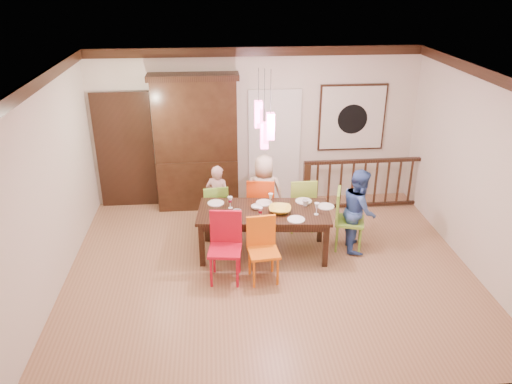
{
  "coord_description": "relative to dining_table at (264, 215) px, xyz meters",
  "views": [
    {
      "loc": [
        -0.76,
        -6.35,
        4.15
      ],
      "look_at": [
        -0.16,
        0.52,
        1.03
      ],
      "focal_mm": 35.0,
      "sensor_mm": 36.0,
      "label": 1
    }
  ],
  "objects": [
    {
      "name": "wine_glass_a",
      "position": [
        -0.51,
        0.13,
        0.18
      ],
      "size": [
        0.08,
        0.08,
        0.19
      ],
      "primitive_type": null,
      "color": "#590C19",
      "rests_on": "dining_table"
    },
    {
      "name": "serving_bowl",
      "position": [
        0.24,
        -0.08,
        0.13
      ],
      "size": [
        0.39,
        0.39,
        0.08
      ],
      "primitive_type": "imported",
      "rotation": [
        0.0,
        0.0,
        -0.15
      ],
      "color": "yellow",
      "rests_on": "dining_table"
    },
    {
      "name": "person_end_right",
      "position": [
        1.51,
        0.04,
        0.01
      ],
      "size": [
        0.59,
        0.71,
        1.35
      ],
      "primitive_type": "imported",
      "rotation": [
        0.0,
        0.0,
        1.44
      ],
      "color": "#3A59A4",
      "rests_on": "floor"
    },
    {
      "name": "plate_near_left",
      "position": [
        -0.64,
        -0.24,
        0.1
      ],
      "size": [
        0.26,
        0.26,
        0.01
      ],
      "primitive_type": "cylinder",
      "color": "white",
      "rests_on": "dining_table"
    },
    {
      "name": "painting",
      "position": [
        1.85,
        2.0,
        0.94
      ],
      "size": [
        1.25,
        0.06,
        1.25
      ],
      "color": "black",
      "rests_on": "wall_back"
    },
    {
      "name": "small_bowl",
      "position": [
        -0.11,
        0.06,
        0.11
      ],
      "size": [
        0.19,
        0.19,
        0.05
      ],
      "primitive_type": "imported",
      "rotation": [
        0.0,
        0.0,
        0.13
      ],
      "color": "white",
      "rests_on": "dining_table"
    },
    {
      "name": "ceiling",
      "position": [
        0.05,
        -0.46,
        2.24
      ],
      "size": [
        6.0,
        6.0,
        0.0
      ],
      "primitive_type": "plane",
      "rotation": [
        3.14,
        0.0,
        0.0
      ],
      "color": "white",
      "rests_on": "wall_back"
    },
    {
      "name": "balustrade",
      "position": [
        2.03,
        1.49,
        -0.16
      ],
      "size": [
        2.3,
        0.12,
        0.96
      ],
      "rotation": [
        0.0,
        0.0,
        0.01
      ],
      "color": "black",
      "rests_on": "floor"
    },
    {
      "name": "plate_end_right",
      "position": [
        0.98,
        0.04,
        0.1
      ],
      "size": [
        0.26,
        0.26,
        0.01
      ],
      "primitive_type": "cylinder",
      "color": "white",
      "rests_on": "dining_table"
    },
    {
      "name": "person_far_mid",
      "position": [
        0.09,
        0.79,
        0.01
      ],
      "size": [
        0.71,
        0.51,
        1.35
      ],
      "primitive_type": "imported",
      "rotation": [
        0.0,
        0.0,
        3.01
      ],
      "color": "#C9B298",
      "rests_on": "floor"
    },
    {
      "name": "plate_near_mid",
      "position": [
        0.44,
        -0.36,
        0.1
      ],
      "size": [
        0.26,
        0.26,
        0.01
      ],
      "primitive_type": "cylinder",
      "color": "white",
      "rests_on": "dining_table"
    },
    {
      "name": "chair_far_right",
      "position": [
        0.72,
        0.76,
        -0.11
      ],
      "size": [
        0.45,
        0.45,
        0.97
      ],
      "rotation": [
        0.0,
        0.0,
        3.17
      ],
      "color": "#95BA3A",
      "rests_on": "floor"
    },
    {
      "name": "plate_far_left",
      "position": [
        -0.73,
        0.31,
        0.1
      ],
      "size": [
        0.26,
        0.26,
        0.01
      ],
      "primitive_type": "cylinder",
      "color": "white",
      "rests_on": "dining_table"
    },
    {
      "name": "wine_glass_b",
      "position": [
        0.13,
        0.19,
        0.18
      ],
      "size": [
        0.08,
        0.08,
        0.19
      ],
      "primitive_type": null,
      "color": "silver",
      "rests_on": "dining_table"
    },
    {
      "name": "chair_far_left",
      "position": [
        -0.75,
        0.76,
        -0.15
      ],
      "size": [
        0.45,
        0.45,
        0.89
      ],
      "rotation": [
        0.0,
        0.0,
        3.27
      ],
      "color": "#73B235",
      "rests_on": "floor"
    },
    {
      "name": "chair_near_mid",
      "position": [
        -0.08,
        -0.74,
        -0.13
      ],
      "size": [
        0.46,
        0.46,
        0.94
      ],
      "rotation": [
        0.0,
        0.0,
        0.1
      ],
      "color": "orange",
      "rests_on": "floor"
    },
    {
      "name": "wine_glass_d",
      "position": [
        0.78,
        -0.2,
        0.18
      ],
      "size": [
        0.08,
        0.08,
        0.19
      ],
      "primitive_type": null,
      "color": "silver",
      "rests_on": "dining_table"
    },
    {
      "name": "china_hutch",
      "position": [
        -1.04,
        1.84,
        0.59
      ],
      "size": [
        1.58,
        0.46,
        2.49
      ],
      "color": "black",
      "rests_on": "floor"
    },
    {
      "name": "pendant_cluster",
      "position": [
        0.0,
        -0.0,
        1.44
      ],
      "size": [
        0.27,
        0.21,
        1.14
      ],
      "color": "#F84A98",
      "rests_on": "ceiling"
    },
    {
      "name": "chair_near_left",
      "position": [
        -0.62,
        -0.69,
        -0.08
      ],
      "size": [
        0.51,
        0.51,
        1.01
      ],
      "rotation": [
        0.0,
        0.0,
        -0.13
      ],
      "color": "red",
      "rests_on": "floor"
    },
    {
      "name": "wall_right",
      "position": [
        3.05,
        -0.46,
        0.79
      ],
      "size": [
        0.0,
        5.0,
        5.0
      ],
      "primitive_type": "plane",
      "rotation": [
        1.57,
        0.0,
        -1.57
      ],
      "color": "beige",
      "rests_on": "floor"
    },
    {
      "name": "wall_left",
      "position": [
        -2.95,
        -0.46,
        0.79
      ],
      "size": [
        0.0,
        5.0,
        5.0
      ],
      "primitive_type": "plane",
      "rotation": [
        1.57,
        0.0,
        1.57
      ],
      "color": "beige",
      "rests_on": "floor"
    },
    {
      "name": "wine_glass_c",
      "position": [
        -0.08,
        -0.29,
        0.18
      ],
      "size": [
        0.08,
        0.08,
        0.19
      ],
      "primitive_type": null,
      "color": "#590C19",
      "rests_on": "dining_table"
    },
    {
      "name": "plate_far_mid",
      "position": [
        0.03,
        0.25,
        0.1
      ],
      "size": [
        0.26,
        0.26,
        0.01
      ],
      "primitive_type": "cylinder",
      "color": "white",
      "rests_on": "dining_table"
    },
    {
      "name": "chair_far_mid",
      "position": [
        0.03,
        0.75,
        -0.09
      ],
      "size": [
        0.52,
        0.52,
        1.0
      ],
      "rotation": [
        0.0,
        0.0,
        2.98
      ],
      "color": "#E7430E",
      "rests_on": "floor"
    },
    {
      "name": "white_doorway",
      "position": [
        0.4,
        2.01,
        0.39
      ],
      "size": [
        0.97,
        0.05,
        2.22
      ],
      "primitive_type": "cube",
      "color": "silver",
      "rests_on": "wall_back"
    },
    {
      "name": "dining_table",
      "position": [
        0.0,
        0.0,
        0.0
      ],
      "size": [
        2.09,
        1.1,
        0.75
      ],
      "rotation": [
        0.0,
        0.0,
        -0.09
      ],
      "color": "black",
      "rests_on": "floor"
    },
    {
      "name": "plate_far_right",
      "position": [
        0.66,
        0.26,
        0.1
      ],
      "size": [
        0.26,
        0.26,
        0.01
      ],
      "primitive_type": "cylinder",
      "color": "white",
      "rests_on": "dining_table"
    },
    {
      "name": "cup_right",
      "position": [
        0.66,
        0.11,
        0.14
      ],
      "size": [
        0.12,
        0.12,
        0.1
      ],
      "primitive_type": "imported",
      "rotation": [
        0.0,
        0.0,
        -0.13
      ],
      "color": "silver",
      "rests_on": "dining_table"
    },
    {
      "name": "napkin",
      "position": [
        -0.12,
        -0.36,
        0.1
      ],
      "size": [
        0.18,
        0.14,
        0.01
      ],
      "primitive_type": "cube",
      "color": "#D83359",
      "rests_on": "dining_table"
    },
    {
      "name": "cup_left",
      "position": [
        -0.42,
        -0.17,
        0.14
      ],
      "size": [
        0.14,
        0.14,
        0.11
      ],
      "primitive_type": "imported",
      "rotation": [
        0.0,
        0.0,
        -0.03
      ],
      "color": "silver",
      "rests_on": "dining_table"
    },
    {
      "name": "wall_back",
      "position": [
        0.05,
        2.04,
        0.79
      ],
      "size": [
        6.0,
        0.0,
        6.0
      ],
      "primitive_type": "plane",
      "rotation": [
        1.57,
        0.0,
        0.0
      ],
      "color": "beige",
      "rests_on": "floor"
    },
    {
      "name": "chair_end_right",
      "position": [
        1.38,
        0.04,
        -0.1
      ],
      "size": [
        0.56,
        0.56,
        0.99
      ],
      "rotation": [
        0.0,
        0.0,
        1.28
      ],
      "color": "#7DB036",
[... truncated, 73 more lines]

